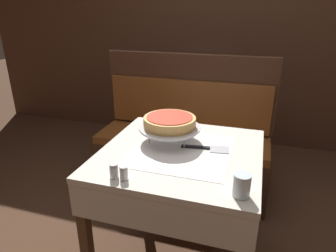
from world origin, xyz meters
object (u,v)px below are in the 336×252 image
pepper_shaker (124,173)px  pizza_server (207,148)px  dining_table_front (181,170)px  dining_table_rear (191,93)px  booth_bench (183,151)px  deep_dish_pizza (170,122)px  salt_shaker (114,171)px  water_glass_near (242,185)px  condiment_caddy (190,78)px  pizza_pan_stand (170,128)px

pepper_shaker → pizza_server: bearing=54.1°
dining_table_front → dining_table_rear: 1.52m
booth_bench → pepper_shaker: size_ratio=22.44×
deep_dish_pizza → pizza_server: bearing=-9.2°
dining_table_rear → pepper_shaker: bearing=-86.0°
booth_bench → salt_shaker: size_ratio=20.84×
water_glass_near → pepper_shaker: 0.50m
deep_dish_pizza → pepper_shaker: deep_dish_pizza is taller
deep_dish_pizza → water_glass_near: deep_dish_pizza is taller
salt_shaker → dining_table_rear: bearing=92.6°
dining_table_front → booth_bench: (-0.19, 0.80, -0.30)m
condiment_caddy → dining_table_rear: bearing=-67.0°
booth_bench → water_glass_near: bearing=-64.9°
dining_table_rear → pizza_pan_stand: bearing=-81.7°
pizza_server → water_glass_near: bearing=-61.3°
deep_dish_pizza → salt_shaker: size_ratio=4.29×
dining_table_rear → pepper_shaker: size_ratio=12.10×
pepper_shaker → dining_table_rear: bearing=94.0°
pepper_shaker → condiment_caddy: size_ratio=0.41×
dining_table_front → salt_shaker: size_ratio=12.39×
pizza_server → pizza_pan_stand: bearing=170.8°
pizza_server → salt_shaker: 0.53m
dining_table_front → pizza_pan_stand: 0.23m
dining_table_rear → condiment_caddy: condiment_caddy is taller
salt_shaker → condiment_caddy: (-0.10, 1.87, -0.00)m
booth_bench → pepper_shaker: booth_bench is taller
booth_bench → pepper_shaker: bearing=-88.6°
dining_table_rear → pizza_pan_stand: 1.42m
dining_table_front → condiment_caddy: condiment_caddy is taller
booth_bench → pizza_pan_stand: 0.87m
pizza_pan_stand → pizza_server: bearing=-9.2°
dining_table_rear → water_glass_near: size_ratio=7.87×
pizza_pan_stand → condiment_caddy: 1.45m
dining_table_rear → pizza_server: 1.50m
condiment_caddy → pizza_server: bearing=-73.5°
dining_table_front → deep_dish_pizza: deep_dish_pizza is taller
dining_table_front → pizza_pan_stand: size_ratio=2.43×
pizza_pan_stand → dining_table_front: bearing=-45.9°
pizza_pan_stand → salt_shaker: 0.46m
booth_bench → pizza_server: size_ratio=5.44×
pepper_shaker → water_glass_near: bearing=3.1°
pizza_server → condiment_caddy: condiment_caddy is taller
dining_table_front → dining_table_rear: dining_table_front is taller
deep_dish_pizza → pizza_server: deep_dish_pizza is taller
dining_table_front → salt_shaker: salt_shaker is taller
dining_table_front → booth_bench: booth_bench is taller
dining_table_rear → pizza_server: size_ratio=2.93×
booth_bench → condiment_caddy: (-0.12, 0.73, 0.45)m
dining_table_front → salt_shaker: 0.43m
dining_table_rear → water_glass_near: (0.63, -1.81, 0.15)m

